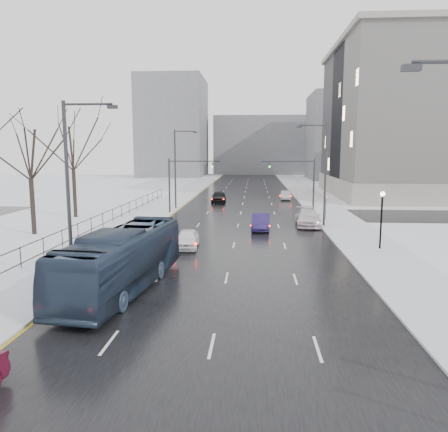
% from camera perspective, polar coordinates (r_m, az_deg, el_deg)
% --- Properties ---
extents(road, '(16.00, 150.00, 0.04)m').
position_cam_1_polar(road, '(63.12, 2.52, 1.81)').
color(road, black).
rests_on(road, ground).
extents(cross_road, '(130.00, 10.00, 0.04)m').
position_cam_1_polar(cross_road, '(51.23, 2.17, 0.23)').
color(cross_road, black).
rests_on(cross_road, ground).
extents(sidewalk_left, '(5.00, 150.00, 0.16)m').
position_cam_1_polar(sidewalk_left, '(64.24, -6.89, 1.92)').
color(sidewalk_left, silver).
rests_on(sidewalk_left, ground).
extents(sidewalk_right, '(5.00, 150.00, 0.16)m').
position_cam_1_polar(sidewalk_right, '(63.73, 12.00, 1.74)').
color(sidewalk_right, silver).
rests_on(sidewalk_right, ground).
extents(park_strip, '(14.00, 150.00, 0.12)m').
position_cam_1_polar(park_strip, '(66.68, -14.94, 1.92)').
color(park_strip, white).
rests_on(park_strip, ground).
extents(tree_park_d, '(8.75, 8.75, 12.50)m').
position_cam_1_polar(tree_park_d, '(42.12, -23.50, -2.32)').
color(tree_park_d, black).
rests_on(tree_park_d, ground).
extents(tree_park_e, '(9.45, 9.45, 13.50)m').
position_cam_1_polar(tree_park_e, '(51.22, -18.78, -0.24)').
color(tree_park_e, black).
rests_on(tree_park_e, ground).
extents(iron_fence, '(0.06, 70.00, 1.30)m').
position_cam_1_polar(iron_fence, '(36.35, -19.74, -2.28)').
color(iron_fence, black).
rests_on(iron_fence, sidewalk_left).
extents(streetlight_r_mid, '(2.95, 0.25, 10.00)m').
position_cam_1_polar(streetlight_r_mid, '(43.21, 12.82, 5.95)').
color(streetlight_r_mid, '#2D2D33').
rests_on(streetlight_r_mid, ground).
extents(streetlight_l_near, '(2.95, 0.25, 10.00)m').
position_cam_1_polar(streetlight_l_near, '(24.73, -19.25, 3.89)').
color(streetlight_l_near, '#2D2D33').
rests_on(streetlight_l_near, ground).
extents(streetlight_l_far, '(2.95, 0.25, 10.00)m').
position_cam_1_polar(streetlight_l_far, '(55.56, -6.17, 6.64)').
color(streetlight_l_far, '#2D2D33').
rests_on(streetlight_l_far, ground).
extents(lamppost_r_mid, '(0.36, 0.36, 4.28)m').
position_cam_1_polar(lamppost_r_mid, '(34.30, 19.90, 0.53)').
color(lamppost_r_mid, black).
rests_on(lamppost_r_mid, sidewalk_right).
extents(mast_signal_right, '(6.10, 0.33, 6.50)m').
position_cam_1_polar(mast_signal_right, '(51.10, 10.47, 4.69)').
color(mast_signal_right, '#2D2D33').
rests_on(mast_signal_right, ground).
extents(mast_signal_left, '(6.10, 0.33, 6.50)m').
position_cam_1_polar(mast_signal_left, '(51.55, -6.00, 4.81)').
color(mast_signal_left, '#2D2D33').
rests_on(mast_signal_left, ground).
extents(no_uturn_sign, '(0.60, 0.06, 2.70)m').
position_cam_1_polar(no_uturn_sign, '(47.57, 13.19, 2.14)').
color(no_uturn_sign, '#2D2D33').
rests_on(no_uturn_sign, sidewalk_right).
extents(bldg_far_right, '(24.00, 20.00, 22.00)m').
position_cam_1_polar(bldg_far_right, '(120.66, 16.87, 9.88)').
color(bldg_far_right, slate).
rests_on(bldg_far_right, ground).
extents(bldg_far_left, '(18.00, 22.00, 28.00)m').
position_cam_1_polar(bldg_far_left, '(129.99, -6.62, 11.39)').
color(bldg_far_left, slate).
rests_on(bldg_far_left, ground).
extents(bldg_far_center, '(30.00, 18.00, 18.00)m').
position_cam_1_polar(bldg_far_center, '(142.70, 5.00, 9.15)').
color(bldg_far_center, slate).
rests_on(bldg_far_center, ground).
extents(bus, '(4.07, 12.11, 3.31)m').
position_cam_1_polar(bus, '(23.87, -13.07, -5.56)').
color(bus, '#27354C').
rests_on(bus, road).
extents(sedan_center_near, '(1.90, 4.21, 1.40)m').
position_cam_1_polar(sedan_center_near, '(33.46, -4.82, -3.00)').
color(sedan_center_near, white).
rests_on(sedan_center_near, road).
extents(sedan_right_near, '(1.80, 4.67, 1.52)m').
position_cam_1_polar(sedan_right_near, '(41.01, 4.83, -0.78)').
color(sedan_right_near, navy).
rests_on(sedan_right_near, road).
extents(sedan_right_far, '(2.52, 5.78, 1.65)m').
position_cam_1_polar(sedan_right_far, '(43.94, 10.89, -0.19)').
color(sedan_right_far, silver).
rests_on(sedan_right_far, road).
extents(sedan_center_far, '(2.15, 5.02, 1.69)m').
position_cam_1_polar(sedan_center_far, '(62.45, -0.71, 2.54)').
color(sedan_center_far, black).
rests_on(sedan_center_far, road).
extents(sedan_right_distant, '(1.78, 4.18, 1.34)m').
position_cam_1_polar(sedan_right_distant, '(66.83, 8.07, 2.70)').
color(sedan_right_distant, '#B5B7BA').
rests_on(sedan_right_distant, road).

